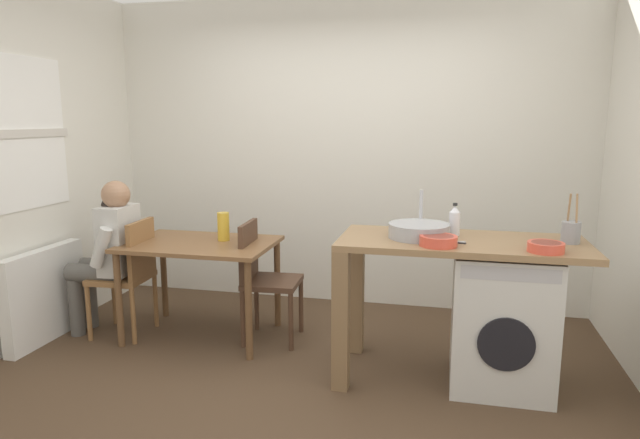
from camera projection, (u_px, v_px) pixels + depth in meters
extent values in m
plane|color=#4C3826|center=(293.00, 385.00, 3.48)|extent=(5.46, 5.46, 0.00)
cube|color=silver|center=(345.00, 153.00, 4.91)|extent=(4.60, 0.10, 2.70)
cube|color=white|center=(21.00, 134.00, 3.95)|extent=(0.01, 0.90, 1.10)
cube|color=beige|center=(22.00, 134.00, 3.95)|extent=(0.02, 0.96, 0.06)
cube|color=white|center=(45.00, 295.00, 4.15)|extent=(0.10, 0.80, 0.70)
cube|color=brown|center=(200.00, 244.00, 4.16)|extent=(1.10, 0.76, 0.03)
cylinder|color=brown|center=(119.00, 300.00, 4.02)|extent=(0.05, 0.05, 0.71)
cylinder|color=brown|center=(249.00, 311.00, 3.80)|extent=(0.05, 0.05, 0.71)
cylinder|color=brown|center=(164.00, 275.00, 4.65)|extent=(0.05, 0.05, 0.71)
cylinder|color=brown|center=(277.00, 283.00, 4.43)|extent=(0.05, 0.05, 0.71)
cube|color=olive|center=(121.00, 278.00, 4.25)|extent=(0.42, 0.42, 0.04)
cube|color=olive|center=(141.00, 250.00, 4.18)|extent=(0.06, 0.38, 0.45)
cylinder|color=olive|center=(89.00, 312.00, 4.15)|extent=(0.04, 0.04, 0.45)
cylinder|color=olive|center=(114.00, 297.00, 4.49)|extent=(0.04, 0.04, 0.45)
cylinder|color=olive|center=(133.00, 315.00, 4.08)|extent=(0.04, 0.04, 0.45)
cylinder|color=olive|center=(155.00, 300.00, 4.43)|extent=(0.04, 0.04, 0.45)
cube|color=#4C3323|center=(272.00, 282.00, 4.13)|extent=(0.42, 0.42, 0.04)
cube|color=#4C3323|center=(249.00, 252.00, 4.12)|extent=(0.06, 0.38, 0.45)
cylinder|color=#4C3323|center=(301.00, 304.00, 4.32)|extent=(0.04, 0.04, 0.45)
cylinder|color=#4C3323|center=(291.00, 321.00, 3.97)|extent=(0.04, 0.04, 0.45)
cylinder|color=#4C3323|center=(257.00, 302.00, 4.38)|extent=(0.04, 0.04, 0.45)
cylinder|color=#4C3323|center=(243.00, 318.00, 4.03)|extent=(0.04, 0.04, 0.45)
cylinder|color=#595651|center=(76.00, 307.00, 4.26)|extent=(0.11, 0.11, 0.45)
cylinder|color=#595651|center=(90.00, 299.00, 4.43)|extent=(0.11, 0.11, 0.45)
cylinder|color=#595651|center=(93.00, 273.00, 4.18)|extent=(0.41, 0.16, 0.14)
cylinder|color=#595651|center=(106.00, 267.00, 4.36)|extent=(0.41, 0.16, 0.14)
cube|color=silver|center=(119.00, 240.00, 4.19)|extent=(0.22, 0.35, 0.52)
cylinder|color=silver|center=(101.00, 248.00, 4.00)|extent=(0.19, 0.10, 0.31)
cylinder|color=silver|center=(130.00, 236.00, 4.40)|extent=(0.19, 0.10, 0.31)
sphere|color=#A57A5B|center=(116.00, 195.00, 4.13)|extent=(0.21, 0.21, 0.21)
sphere|color=black|center=(109.00, 205.00, 4.16)|extent=(0.12, 0.12, 0.12)
cube|color=olive|center=(462.00, 243.00, 3.41)|extent=(1.50, 0.68, 0.04)
cube|color=brown|center=(341.00, 321.00, 3.37)|extent=(0.10, 0.10, 0.88)
cube|color=brown|center=(356.00, 292.00, 3.92)|extent=(0.10, 0.10, 0.88)
cube|color=silver|center=(502.00, 319.00, 3.43)|extent=(0.60, 0.60, 0.86)
cylinder|color=black|center=(506.00, 344.00, 3.15)|extent=(0.32, 0.02, 0.32)
cube|color=#B2B2B7|center=(510.00, 274.00, 3.08)|extent=(0.54, 0.01, 0.08)
cylinder|color=#9EA0A5|center=(419.00, 231.00, 3.45)|extent=(0.38, 0.38, 0.09)
cylinder|color=#B2B2B7|center=(421.00, 211.00, 3.61)|extent=(0.02, 0.02, 0.28)
cylinder|color=silver|center=(454.00, 224.00, 3.52)|extent=(0.07, 0.07, 0.15)
cone|color=silver|center=(455.00, 209.00, 3.51)|extent=(0.06, 0.06, 0.04)
cylinder|color=#262626|center=(455.00, 204.00, 3.50)|extent=(0.03, 0.03, 0.02)
cylinder|color=#D84C38|center=(438.00, 241.00, 3.24)|extent=(0.22, 0.22, 0.06)
cylinder|color=maroon|center=(438.00, 238.00, 3.23)|extent=(0.18, 0.18, 0.03)
cylinder|color=gray|center=(571.00, 232.00, 3.30)|extent=(0.11, 0.11, 0.13)
cylinder|color=#99724C|center=(569.00, 208.00, 3.29)|extent=(0.01, 0.04, 0.18)
cylinder|color=#99724C|center=(577.00, 209.00, 3.26)|extent=(0.01, 0.05, 0.18)
cylinder|color=#D84C38|center=(546.00, 247.00, 3.09)|extent=(0.20, 0.20, 0.05)
cylinder|color=maroon|center=(546.00, 245.00, 3.08)|extent=(0.16, 0.16, 0.03)
cylinder|color=gold|center=(223.00, 226.00, 4.20)|extent=(0.09, 0.09, 0.22)
cube|color=#B2B2B7|center=(454.00, 242.00, 3.32)|extent=(0.15, 0.06, 0.01)
cube|color=#262628|center=(454.00, 242.00, 3.32)|extent=(0.15, 0.06, 0.01)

